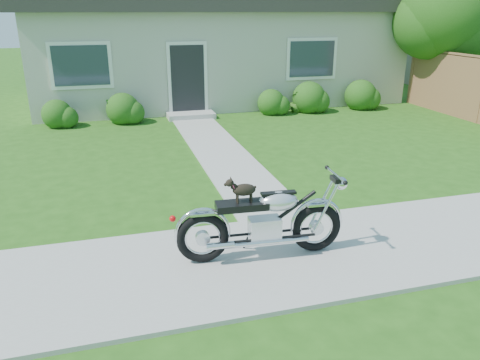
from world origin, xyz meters
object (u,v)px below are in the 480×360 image
object	(u,v)px
tree_near	(451,15)
motorcycle_with_dog	(265,221)
potted_plant_right	(296,101)
potted_plant_left	(116,112)
house	(214,37)

from	to	relation	value
tree_near	motorcycle_with_dog	xyz separation A→B (m)	(-8.89, -8.12, -2.37)
motorcycle_with_dog	potted_plant_right	bearing A→B (deg)	69.48
potted_plant_right	potted_plant_left	bearing A→B (deg)	180.00
potted_plant_right	motorcycle_with_dog	bearing A→B (deg)	-114.71
house	potted_plant_right	world-z (taller)	house
tree_near	motorcycle_with_dog	world-z (taller)	tree_near
potted_plant_left	potted_plant_right	xyz separation A→B (m)	(5.52, 0.00, 0.03)
tree_near	potted_plant_right	bearing A→B (deg)	175.12
potted_plant_right	motorcycle_with_dog	size ratio (longest dim) A/B	0.33
house	potted_plant_right	distance (m)	4.31
motorcycle_with_dog	tree_near	bearing A→B (deg)	46.60
house	potted_plant_left	world-z (taller)	house
house	motorcycle_with_dog	world-z (taller)	house
tree_near	potted_plant_right	world-z (taller)	tree_near
house	tree_near	bearing A→B (deg)	-29.55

